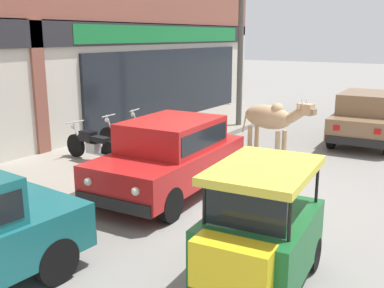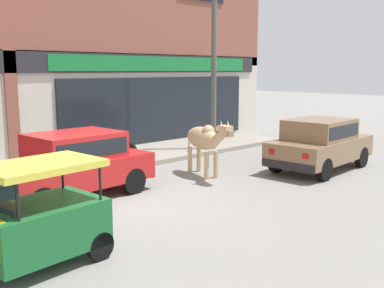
{
  "view_description": "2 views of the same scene",
  "coord_description": "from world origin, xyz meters",
  "px_view_note": "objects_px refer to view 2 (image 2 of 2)",
  "views": [
    {
      "loc": [
        -7.29,
        -3.95,
        3.02
      ],
      "look_at": [
        0.58,
        1.0,
        0.77
      ],
      "focal_mm": 42.0,
      "sensor_mm": 36.0,
      "label": 1
    },
    {
      "loc": [
        -5.31,
        -7.97,
        2.82
      ],
      "look_at": [
        3.37,
        1.0,
        0.76
      ],
      "focal_mm": 42.0,
      "sensor_mm": 36.0,
      "label": 2
    }
  ],
  "objects_px": {
    "car_1": "(73,162)",
    "motorcycle_0": "(42,156)",
    "auto_rickshaw": "(36,222)",
    "motorcycle_2": "(114,146)",
    "utility_pole": "(214,62)",
    "motorcycle_1": "(82,151)",
    "cow": "(205,139)",
    "car_2": "(320,142)"
  },
  "relations": [
    {
      "from": "car_1",
      "to": "motorcycle_0",
      "type": "bearing_deg",
      "value": 78.88
    },
    {
      "from": "auto_rickshaw",
      "to": "motorcycle_2",
      "type": "bearing_deg",
      "value": 46.86
    },
    {
      "from": "utility_pole",
      "to": "motorcycle_1",
      "type": "bearing_deg",
      "value": 169.51
    },
    {
      "from": "cow",
      "to": "auto_rickshaw",
      "type": "relative_size",
      "value": 1.04
    },
    {
      "from": "motorcycle_2",
      "to": "utility_pole",
      "type": "bearing_deg",
      "value": -13.64
    },
    {
      "from": "car_2",
      "to": "motorcycle_0",
      "type": "height_order",
      "value": "car_2"
    },
    {
      "from": "motorcycle_2",
      "to": "utility_pole",
      "type": "distance_m",
      "value": 4.41
    },
    {
      "from": "car_1",
      "to": "auto_rickshaw",
      "type": "height_order",
      "value": "auto_rickshaw"
    },
    {
      "from": "utility_pole",
      "to": "car_2",
      "type": "bearing_deg",
      "value": -87.38
    },
    {
      "from": "cow",
      "to": "utility_pole",
      "type": "bearing_deg",
      "value": 39.39
    },
    {
      "from": "car_1",
      "to": "utility_pole",
      "type": "xyz_separation_m",
      "value": [
        6.28,
        1.65,
        2.26
      ]
    },
    {
      "from": "motorcycle_2",
      "to": "utility_pole",
      "type": "xyz_separation_m",
      "value": [
        3.5,
        -0.85,
        2.55
      ]
    },
    {
      "from": "cow",
      "to": "utility_pole",
      "type": "xyz_separation_m",
      "value": [
        2.71,
        2.23,
        2.07
      ]
    },
    {
      "from": "motorcycle_0",
      "to": "motorcycle_2",
      "type": "height_order",
      "value": "same"
    },
    {
      "from": "cow",
      "to": "motorcycle_1",
      "type": "distance_m",
      "value": 3.64
    },
    {
      "from": "motorcycle_0",
      "to": "motorcycle_2",
      "type": "xyz_separation_m",
      "value": [
        2.28,
        -0.09,
        0.0
      ]
    },
    {
      "from": "cow",
      "to": "motorcycle_0",
      "type": "bearing_deg",
      "value": 134.09
    },
    {
      "from": "car_2",
      "to": "auto_rickshaw",
      "type": "height_order",
      "value": "auto_rickshaw"
    },
    {
      "from": "motorcycle_0",
      "to": "motorcycle_1",
      "type": "distance_m",
      "value": 1.18
    },
    {
      "from": "car_2",
      "to": "utility_pole",
      "type": "height_order",
      "value": "utility_pole"
    },
    {
      "from": "motorcycle_1",
      "to": "motorcycle_2",
      "type": "distance_m",
      "value": 1.11
    },
    {
      "from": "auto_rickshaw",
      "to": "utility_pole",
      "type": "bearing_deg",
      "value": 27.8
    },
    {
      "from": "cow",
      "to": "car_2",
      "type": "relative_size",
      "value": 0.57
    },
    {
      "from": "car_1",
      "to": "motorcycle_1",
      "type": "distance_m",
      "value": 3.03
    },
    {
      "from": "cow",
      "to": "auto_rickshaw",
      "type": "xyz_separation_m",
      "value": [
        -5.77,
        -2.24,
        -0.35
      ]
    },
    {
      "from": "cow",
      "to": "car_1",
      "type": "relative_size",
      "value": 0.57
    },
    {
      "from": "car_1",
      "to": "auto_rickshaw",
      "type": "relative_size",
      "value": 1.81
    },
    {
      "from": "car_2",
      "to": "motorcycle_0",
      "type": "distance_m",
      "value": 7.73
    },
    {
      "from": "car_2",
      "to": "motorcycle_2",
      "type": "bearing_deg",
      "value": 127.29
    },
    {
      "from": "car_2",
      "to": "motorcycle_1",
      "type": "relative_size",
      "value": 2.03
    },
    {
      "from": "cow",
      "to": "motorcycle_0",
      "type": "relative_size",
      "value": 1.17
    },
    {
      "from": "auto_rickshaw",
      "to": "motorcycle_1",
      "type": "xyz_separation_m",
      "value": [
        3.88,
        5.32,
        -0.13
      ]
    },
    {
      "from": "cow",
      "to": "motorcycle_1",
      "type": "xyz_separation_m",
      "value": [
        -1.89,
        3.08,
        -0.47
      ]
    },
    {
      "from": "motorcycle_0",
      "to": "utility_pole",
      "type": "height_order",
      "value": "utility_pole"
    },
    {
      "from": "car_1",
      "to": "motorcycle_2",
      "type": "distance_m",
      "value": 3.75
    },
    {
      "from": "car_1",
      "to": "motorcycle_0",
      "type": "distance_m",
      "value": 2.65
    },
    {
      "from": "cow",
      "to": "car_1",
      "type": "xyz_separation_m",
      "value": [
        -3.57,
        0.58,
        -0.19
      ]
    },
    {
      "from": "motorcycle_0",
      "to": "utility_pole",
      "type": "distance_m",
      "value": 6.38
    },
    {
      "from": "motorcycle_1",
      "to": "utility_pole",
      "type": "bearing_deg",
      "value": -10.49
    },
    {
      "from": "motorcycle_1",
      "to": "motorcycle_2",
      "type": "bearing_deg",
      "value": -0.18
    },
    {
      "from": "car_1",
      "to": "motorcycle_2",
      "type": "relative_size",
      "value": 2.04
    },
    {
      "from": "motorcycle_0",
      "to": "motorcycle_1",
      "type": "bearing_deg",
      "value": -4.03
    }
  ]
}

